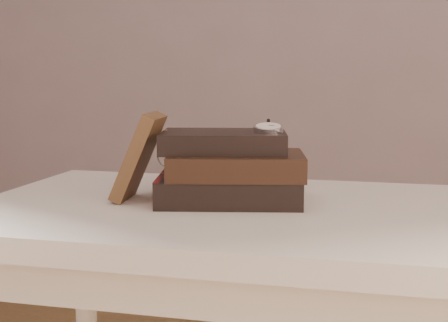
# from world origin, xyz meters

# --- Properties ---
(table) EXTENTS (1.00, 0.60, 0.75)m
(table) POSITION_xyz_m (0.00, 0.35, 0.66)
(table) COLOR silver
(table) RESTS_ON ground
(book_stack) EXTENTS (0.29, 0.23, 0.13)m
(book_stack) POSITION_xyz_m (-0.04, 0.37, 0.81)
(book_stack) COLOR black
(book_stack) RESTS_ON table
(journal) EXTENTS (0.10, 0.11, 0.16)m
(journal) POSITION_xyz_m (-0.21, 0.35, 0.83)
(journal) COLOR #3F2818
(journal) RESTS_ON table
(pocket_watch) EXTENTS (0.06, 0.16, 0.02)m
(pocket_watch) POSITION_xyz_m (0.02, 0.38, 0.89)
(pocket_watch) COLOR silver
(pocket_watch) RESTS_ON book_stack
(eyeglasses) EXTENTS (0.13, 0.14, 0.05)m
(eyeglasses) POSITION_xyz_m (-0.15, 0.44, 0.82)
(eyeglasses) COLOR silver
(eyeglasses) RESTS_ON book_stack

